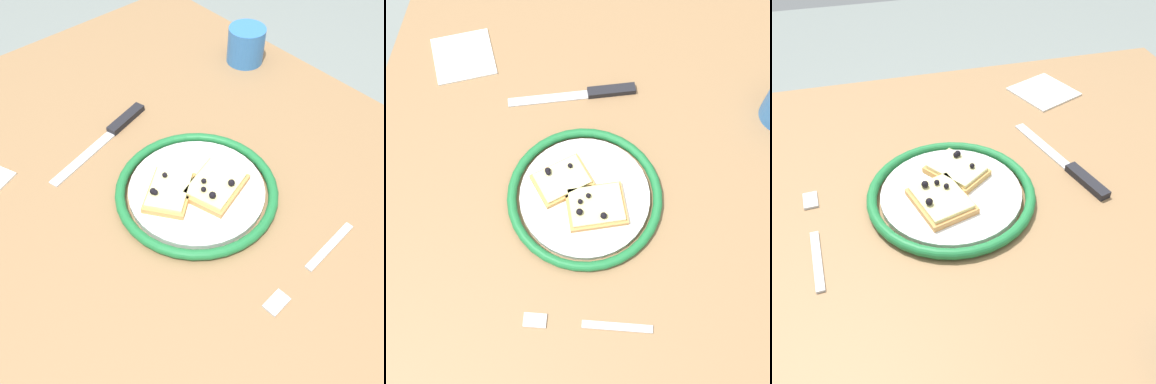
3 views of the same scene
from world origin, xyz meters
TOP-DOWN VIEW (x-y plane):
  - ground_plane at (0.00, 0.00)m, footprint 6.00×6.00m
  - dining_table at (0.00, 0.00)m, footprint 1.10×0.85m
  - plate at (-0.04, 0.01)m, footprint 0.27×0.27m
  - pizza_slice_near at (-0.02, 0.05)m, footprint 0.11×0.11m
  - pizza_slice_far at (-0.06, -0.01)m, footprint 0.10×0.12m
  - knife at (0.17, 0.02)m, footprint 0.08×0.24m
  - fork at (-0.25, -0.02)m, footprint 0.03×0.20m
  - cup at (0.17, -0.33)m, footprint 0.08×0.08m

SIDE VIEW (x-z plane):
  - ground_plane at x=0.00m, z-range 0.00..0.00m
  - dining_table at x=0.00m, z-range 0.28..1.02m
  - fork at x=-0.25m, z-range 0.73..0.73m
  - knife at x=0.17m, z-range 0.73..0.74m
  - plate at x=-0.04m, z-range 0.73..0.75m
  - pizza_slice_near at x=-0.02m, z-range 0.74..0.77m
  - pizza_slice_far at x=-0.06m, z-range 0.74..0.77m
  - cup at x=0.17m, z-range 0.73..0.81m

